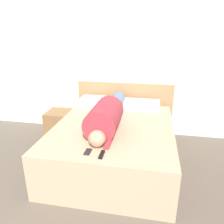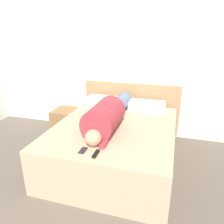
{
  "view_description": "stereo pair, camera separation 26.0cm",
  "coord_description": "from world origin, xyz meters",
  "px_view_note": "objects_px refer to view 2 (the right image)",
  "views": [
    {
      "loc": [
        0.7,
        -0.07,
        1.82
      ],
      "look_at": [
        0.21,
        2.51,
        0.84
      ],
      "focal_mm": 35.0,
      "sensor_mm": 36.0,
      "label": 1
    },
    {
      "loc": [
        0.96,
        -0.01,
        1.82
      ],
      "look_at": [
        0.21,
        2.51,
        0.84
      ],
      "focal_mm": 35.0,
      "sensor_mm": 36.0,
      "label": 2
    }
  ],
  "objects_px": {
    "nightstand": "(67,123)",
    "cell_phone": "(83,150)",
    "person_lying": "(109,114)",
    "pillow_near_headboard": "(105,101)",
    "pillow_second": "(147,106)",
    "tv_remote": "(96,154)",
    "bed": "(115,144)"
  },
  "relations": [
    {
      "from": "nightstand",
      "to": "tv_remote",
      "type": "bearing_deg",
      "value": -51.8
    },
    {
      "from": "pillow_near_headboard",
      "to": "pillow_second",
      "type": "relative_size",
      "value": 1.05
    },
    {
      "from": "nightstand",
      "to": "person_lying",
      "type": "height_order",
      "value": "person_lying"
    },
    {
      "from": "cell_phone",
      "to": "bed",
      "type": "bearing_deg",
      "value": 78.9
    },
    {
      "from": "nightstand",
      "to": "pillow_near_headboard",
      "type": "xyz_separation_m",
      "value": [
        0.67,
        0.19,
        0.41
      ]
    },
    {
      "from": "tv_remote",
      "to": "cell_phone",
      "type": "distance_m",
      "value": 0.17
    },
    {
      "from": "bed",
      "to": "tv_remote",
      "type": "distance_m",
      "value": 0.85
    },
    {
      "from": "person_lying",
      "to": "bed",
      "type": "bearing_deg",
      "value": 25.04
    },
    {
      "from": "bed",
      "to": "cell_phone",
      "type": "bearing_deg",
      "value": -101.1
    },
    {
      "from": "pillow_second",
      "to": "cell_phone",
      "type": "height_order",
      "value": "pillow_second"
    },
    {
      "from": "bed",
      "to": "nightstand",
      "type": "distance_m",
      "value": 1.23
    },
    {
      "from": "person_lying",
      "to": "pillow_near_headboard",
      "type": "height_order",
      "value": "person_lying"
    },
    {
      "from": "pillow_near_headboard",
      "to": "tv_remote",
      "type": "height_order",
      "value": "pillow_near_headboard"
    },
    {
      "from": "nightstand",
      "to": "cell_phone",
      "type": "xyz_separation_m",
      "value": [
        0.93,
        -1.35,
        0.35
      ]
    },
    {
      "from": "person_lying",
      "to": "pillow_near_headboard",
      "type": "distance_m",
      "value": 0.89
    },
    {
      "from": "pillow_near_headboard",
      "to": "tv_remote",
      "type": "xyz_separation_m",
      "value": [
        0.42,
        -1.58,
        -0.06
      ]
    },
    {
      "from": "pillow_second",
      "to": "pillow_near_headboard",
      "type": "bearing_deg",
      "value": 180.0
    },
    {
      "from": "pillow_near_headboard",
      "to": "pillow_second",
      "type": "distance_m",
      "value": 0.74
    },
    {
      "from": "nightstand",
      "to": "pillow_near_headboard",
      "type": "relative_size",
      "value": 0.81
    },
    {
      "from": "bed",
      "to": "cell_phone",
      "type": "height_order",
      "value": "cell_phone"
    },
    {
      "from": "pillow_near_headboard",
      "to": "tv_remote",
      "type": "distance_m",
      "value": 1.64
    },
    {
      "from": "bed",
      "to": "pillow_near_headboard",
      "type": "relative_size",
      "value": 3.12
    },
    {
      "from": "pillow_near_headboard",
      "to": "cell_phone",
      "type": "height_order",
      "value": "pillow_near_headboard"
    },
    {
      "from": "person_lying",
      "to": "cell_phone",
      "type": "distance_m",
      "value": 0.74
    },
    {
      "from": "bed",
      "to": "cell_phone",
      "type": "distance_m",
      "value": 0.83
    },
    {
      "from": "nightstand",
      "to": "cell_phone",
      "type": "relative_size",
      "value": 3.88
    },
    {
      "from": "person_lying",
      "to": "pillow_second",
      "type": "height_order",
      "value": "person_lying"
    },
    {
      "from": "pillow_near_headboard",
      "to": "person_lying",
      "type": "bearing_deg",
      "value": -68.17
    },
    {
      "from": "pillow_second",
      "to": "tv_remote",
      "type": "height_order",
      "value": "pillow_second"
    },
    {
      "from": "cell_phone",
      "to": "pillow_second",
      "type": "bearing_deg",
      "value": 72.69
    },
    {
      "from": "nightstand",
      "to": "person_lying",
      "type": "bearing_deg",
      "value": -32.39
    },
    {
      "from": "bed",
      "to": "tv_remote",
      "type": "relative_size",
      "value": 12.92
    }
  ]
}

